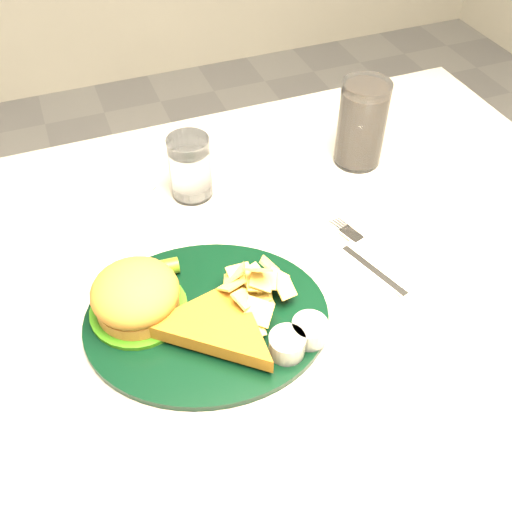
{
  "coord_description": "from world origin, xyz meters",
  "views": [
    {
      "loc": [
        -0.17,
        -0.51,
        1.33
      ],
      "look_at": [
        0.02,
        -0.02,
        0.8
      ],
      "focal_mm": 40.0,
      "sensor_mm": 36.0,
      "label": 1
    }
  ],
  "objects_px": {
    "water_glass": "(190,167)",
    "fork_napkin": "(371,266)",
    "cola_glass": "(362,124)",
    "table": "(243,410)",
    "dinner_plate": "(205,303)"
  },
  "relations": [
    {
      "from": "water_glass",
      "to": "fork_napkin",
      "type": "height_order",
      "value": "water_glass"
    },
    {
      "from": "dinner_plate",
      "to": "cola_glass",
      "type": "relative_size",
      "value": 2.17
    },
    {
      "from": "water_glass",
      "to": "cola_glass",
      "type": "xyz_separation_m",
      "value": [
        0.29,
        -0.02,
        0.02
      ]
    },
    {
      "from": "table",
      "to": "fork_napkin",
      "type": "height_order",
      "value": "fork_napkin"
    },
    {
      "from": "table",
      "to": "cola_glass",
      "type": "height_order",
      "value": "cola_glass"
    },
    {
      "from": "cola_glass",
      "to": "table",
      "type": "bearing_deg",
      "value": -147.81
    },
    {
      "from": "dinner_plate",
      "to": "cola_glass",
      "type": "bearing_deg",
      "value": 49.52
    },
    {
      "from": "table",
      "to": "dinner_plate",
      "type": "height_order",
      "value": "dinner_plate"
    },
    {
      "from": "cola_glass",
      "to": "dinner_plate",
      "type": "bearing_deg",
      "value": -145.39
    },
    {
      "from": "table",
      "to": "dinner_plate",
      "type": "bearing_deg",
      "value": -136.75
    },
    {
      "from": "table",
      "to": "fork_napkin",
      "type": "relative_size",
      "value": 7.95
    },
    {
      "from": "dinner_plate",
      "to": "cola_glass",
      "type": "distance_m",
      "value": 0.42
    },
    {
      "from": "water_glass",
      "to": "cola_glass",
      "type": "bearing_deg",
      "value": -3.2
    },
    {
      "from": "water_glass",
      "to": "fork_napkin",
      "type": "bearing_deg",
      "value": -53.61
    },
    {
      "from": "cola_glass",
      "to": "fork_napkin",
      "type": "distance_m",
      "value": 0.26
    }
  ]
}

